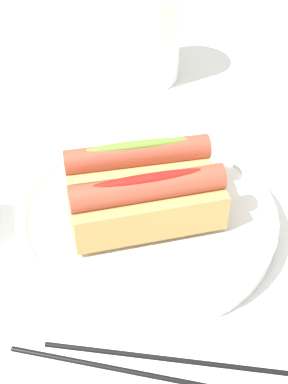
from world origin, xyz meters
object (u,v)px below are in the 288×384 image
hotdog_back (138,170)px  hotdog_front (151,204)px  serving_bowl (144,217)px  chopstick_near (171,358)px  paper_towel_roll (143,36)px  chopstick_far (136,371)px

hotdog_back → hotdog_front: bearing=-77.0°
serving_bowl → hotdog_back: (-0.01, 0.03, 0.04)m
serving_bowl → hotdog_back: 0.05m
chopstick_near → hotdog_front: bearing=104.7°
hotdog_front → paper_towel_roll: size_ratio=1.17×
hotdog_front → chopstick_far: 0.16m
paper_towel_roll → chopstick_far: bearing=-91.6°
serving_bowl → hotdog_front: hotdog_front is taller
hotdog_back → paper_towel_roll: paper_towel_roll is taller
hotdog_back → chopstick_far: size_ratio=0.71×
chopstick_far → hotdog_front: bearing=96.8°
chopstick_near → paper_towel_roll: bearing=100.6°
hotdog_back → chopstick_near: hotdog_back is taller
hotdog_front → hotdog_back: 0.06m
hotdog_front → hotdog_back: bearing=103.0°
hotdog_front → serving_bowl: bearing=103.0°
serving_bowl → hotdog_front: bearing=-77.0°
hotdog_back → chopstick_near: size_ratio=0.71×
hotdog_front → chopstick_far: size_ratio=0.72×
hotdog_back → paper_towel_roll: 0.31m
hotdog_front → chopstick_near: hotdog_front is taller
hotdog_back → chopstick_near: 0.20m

